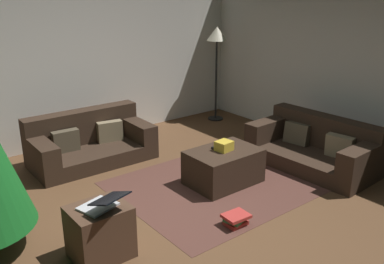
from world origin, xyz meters
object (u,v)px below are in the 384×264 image
at_px(couch_left, 89,143).
at_px(tv_remote, 217,149).
at_px(laptop, 102,203).
at_px(corner_lamp, 217,41).
at_px(book_stack, 236,219).
at_px(couch_right, 316,147).
at_px(side_table, 100,232).
at_px(gift_box, 224,146).
at_px(ottoman, 224,167).

relative_size(couch_left, tv_remote, 10.50).
height_order(laptop, corner_lamp, corner_lamp).
bearing_deg(laptop, corner_lamp, 35.63).
height_order(laptop, book_stack, laptop).
height_order(book_stack, corner_lamp, corner_lamp).
bearing_deg(corner_lamp, couch_right, -97.63).
xyz_separation_m(couch_left, side_table, (-0.94, -2.18, -0.01)).
bearing_deg(laptop, book_stack, -13.58).
bearing_deg(couch_left, couch_right, 139.49).
relative_size(gift_box, laptop, 0.40).
distance_m(tv_remote, corner_lamp, 2.86).
relative_size(couch_left, couch_right, 0.97).
bearing_deg(couch_right, ottoman, 72.54).
bearing_deg(ottoman, corner_lamp, 50.76).
bearing_deg(tv_remote, corner_lamp, 51.04).
bearing_deg(couch_right, gift_box, 72.28).
bearing_deg(ottoman, book_stack, -124.91).
xyz_separation_m(tv_remote, laptop, (-1.86, -0.58, 0.12)).
height_order(couch_right, book_stack, couch_right).
bearing_deg(tv_remote, book_stack, -117.79).
xyz_separation_m(couch_right, gift_box, (-1.37, 0.38, 0.24)).
xyz_separation_m(ottoman, side_table, (-1.93, -0.45, 0.04)).
height_order(gift_box, corner_lamp, corner_lamp).
xyz_separation_m(gift_box, book_stack, (-0.58, -0.83, -0.43)).
height_order(couch_right, ottoman, couch_right).
bearing_deg(side_table, gift_box, 13.15).
bearing_deg(book_stack, tv_remote, 60.00).
distance_m(ottoman, corner_lamp, 2.97).
height_order(ottoman, tv_remote, tv_remote).
height_order(couch_right, gift_box, couch_right).
height_order(couch_left, tv_remote, couch_left).
height_order(couch_right, laptop, laptop).
bearing_deg(couch_right, book_stack, 100.77).
relative_size(gift_box, book_stack, 0.69).
xyz_separation_m(ottoman, gift_box, (0.00, 0.01, 0.28)).
relative_size(couch_right, gift_box, 9.08).
distance_m(couch_left, ottoman, 2.00).
bearing_deg(laptop, couch_left, 67.67).
relative_size(book_stack, corner_lamp, 0.16).
relative_size(couch_left, corner_lamp, 0.99).
relative_size(laptop, book_stack, 1.72).
height_order(tv_remote, laptop, laptop).
relative_size(ottoman, laptop, 1.85).
relative_size(ottoman, side_table, 1.70).
xyz_separation_m(ottoman, corner_lamp, (1.71, 2.09, 1.22)).
relative_size(gift_box, corner_lamp, 0.11).
distance_m(gift_box, tv_remote, 0.10).
bearing_deg(tv_remote, couch_left, 121.71).
bearing_deg(ottoman, side_table, -166.98).
height_order(side_table, corner_lamp, corner_lamp).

